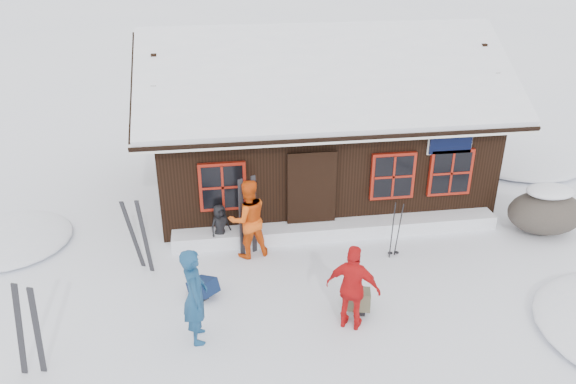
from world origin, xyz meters
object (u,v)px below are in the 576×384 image
object	(u,v)px
skier_orange_right	(353,288)
skier_crouched	(220,225)
skier_teal	(195,296)
backpack_blue	(203,290)
skier_orange_left	(248,219)
ski_poles	(395,231)
backpack_olive	(358,302)
ski_pair_left	(29,332)
boulder	(546,211)

from	to	relation	value
skier_orange_right	skier_crouched	bearing A→B (deg)	-26.98
skier_teal	backpack_blue	distance (m)	1.45
skier_orange_left	skier_orange_right	world-z (taller)	skier_orange_left
skier_orange_left	backpack_blue	size ratio (longest dim) A/B	3.40
ski_poles	backpack_blue	size ratio (longest dim) A/B	2.53
ski_poles	backpack_olive	world-z (taller)	ski_poles
skier_crouched	ski_poles	bearing A→B (deg)	-48.35
skier_orange_right	backpack_olive	distance (m)	0.85
skier_orange_right	ski_pair_left	world-z (taller)	ski_pair_left
skier_crouched	ski_pair_left	size ratio (longest dim) A/B	0.58
skier_orange_left	ski_poles	xyz separation A→B (m)	(3.13, -0.52, -0.27)
ski_pair_left	backpack_blue	bearing A→B (deg)	47.04
skier_teal	backpack_olive	xyz separation A→B (m)	(2.98, 0.37, -0.74)
boulder	skier_orange_left	bearing A→B (deg)	-179.73
ski_poles	backpack_blue	distance (m)	4.25
skier_crouched	boulder	xyz separation A→B (m)	(7.56, -0.46, 0.02)
skier_teal	backpack_blue	world-z (taller)	skier_teal
skier_teal	ski_pair_left	world-z (taller)	skier_teal
ski_poles	skier_orange_left	bearing A→B (deg)	170.52
skier_teal	skier_crouched	distance (m)	3.19
skier_teal	skier_orange_left	bearing A→B (deg)	-27.22
skier_orange_right	backpack_olive	world-z (taller)	skier_orange_right
skier_orange_right	ski_poles	bearing A→B (deg)	-96.26
ski_pair_left	backpack_blue	world-z (taller)	ski_pair_left
skier_crouched	ski_pair_left	world-z (taller)	ski_pair_left
ski_pair_left	ski_poles	world-z (taller)	ski_pair_left
backpack_blue	boulder	bearing A→B (deg)	-29.52
ski_poles	backpack_olive	distance (m)	2.19
backpack_olive	skier_orange_right	bearing A→B (deg)	-102.68
ski_pair_left	ski_poles	xyz separation A→B (m)	(6.83, 2.57, -0.20)
ski_pair_left	backpack_blue	xyz separation A→B (m)	(2.69, 1.70, -0.69)
skier_teal	skier_orange_left	size ratio (longest dim) A/B	1.01
skier_teal	ski_poles	bearing A→B (deg)	-67.79
backpack_blue	skier_orange_right	bearing A→B (deg)	-66.21
skier_orange_left	ski_poles	world-z (taller)	skier_orange_left
ski_pair_left	skier_teal	bearing A→B (deg)	25.04
skier_orange_left	backpack_olive	xyz separation A→B (m)	(1.86, -2.25, -0.73)
skier_crouched	backpack_olive	distance (m)	3.70
skier_crouched	boulder	size ratio (longest dim) A/B	0.57
skier_orange_right	boulder	distance (m)	6.02
skier_orange_left	skier_crouched	size ratio (longest dim) A/B	1.76
backpack_blue	ski_pair_left	bearing A→B (deg)	172.62
skier_teal	boulder	bearing A→B (deg)	-75.94
backpack_olive	ski_pair_left	bearing A→B (deg)	-155.79
skier_orange_left	skier_orange_right	xyz separation A→B (m)	(1.62, -2.71, -0.06)
skier_teal	skier_orange_left	distance (m)	2.85
skier_orange_left	backpack_olive	size ratio (longest dim) A/B	3.03
boulder	backpack_olive	size ratio (longest dim) A/B	3.02
boulder	ski_pair_left	xyz separation A→B (m)	(-10.67, -3.12, 0.30)
skier_orange_right	backpack_blue	size ratio (longest dim) A/B	3.16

